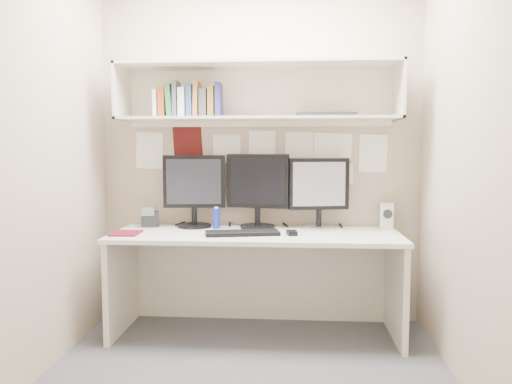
# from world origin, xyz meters

# --- Properties ---
(floor) EXTENTS (2.40, 2.00, 0.01)m
(floor) POSITION_xyz_m (0.00, 0.00, 0.00)
(floor) COLOR #47474C
(floor) RESTS_ON ground
(wall_back) EXTENTS (2.40, 0.02, 2.60)m
(wall_back) POSITION_xyz_m (0.00, 1.00, 1.30)
(wall_back) COLOR tan
(wall_back) RESTS_ON ground
(wall_front) EXTENTS (2.40, 0.02, 2.60)m
(wall_front) POSITION_xyz_m (0.00, -1.00, 1.30)
(wall_front) COLOR tan
(wall_front) RESTS_ON ground
(wall_left) EXTENTS (0.02, 2.00, 2.60)m
(wall_left) POSITION_xyz_m (-1.20, 0.00, 1.30)
(wall_left) COLOR tan
(wall_left) RESTS_ON ground
(wall_right) EXTENTS (0.02, 2.00, 2.60)m
(wall_right) POSITION_xyz_m (1.20, 0.00, 1.30)
(wall_right) COLOR tan
(wall_right) RESTS_ON ground
(desk) EXTENTS (2.00, 0.70, 0.73)m
(desk) POSITION_xyz_m (0.00, 0.65, 0.37)
(desk) COLOR silver
(desk) RESTS_ON floor
(overhead_hutch) EXTENTS (2.00, 0.38, 0.40)m
(overhead_hutch) POSITION_xyz_m (0.00, 0.86, 1.72)
(overhead_hutch) COLOR beige
(overhead_hutch) RESTS_ON wall_back
(pinned_papers) EXTENTS (1.92, 0.01, 0.48)m
(pinned_papers) POSITION_xyz_m (0.00, 0.99, 1.25)
(pinned_papers) COLOR white
(pinned_papers) RESTS_ON wall_back
(monitor_left) EXTENTS (0.46, 0.25, 0.54)m
(monitor_left) POSITION_xyz_m (-0.48, 0.87, 1.02)
(monitor_left) COLOR black
(monitor_left) RESTS_ON desk
(monitor_center) EXTENTS (0.47, 0.26, 0.54)m
(monitor_center) POSITION_xyz_m (-0.01, 0.87, 1.02)
(monitor_center) COLOR black
(monitor_center) RESTS_ON desk
(monitor_right) EXTENTS (0.44, 0.24, 0.52)m
(monitor_right) POSITION_xyz_m (0.45, 0.87, 1.01)
(monitor_right) COLOR #A5A5AA
(monitor_right) RESTS_ON desk
(keyboard) EXTENTS (0.52, 0.27, 0.02)m
(keyboard) POSITION_xyz_m (-0.09, 0.55, 0.74)
(keyboard) COLOR black
(keyboard) RESTS_ON desk
(mouse) EXTENTS (0.08, 0.11, 0.03)m
(mouse) POSITION_xyz_m (0.25, 0.56, 0.75)
(mouse) COLOR black
(mouse) RESTS_ON desk
(speaker) EXTENTS (0.11, 0.11, 0.19)m
(speaker) POSITION_xyz_m (0.94, 0.90, 0.83)
(speaker) COLOR #BAB9B5
(speaker) RESTS_ON desk
(blue_bottle) EXTENTS (0.05, 0.05, 0.16)m
(blue_bottle) POSITION_xyz_m (-0.30, 0.80, 0.81)
(blue_bottle) COLOR #152696
(blue_bottle) RESTS_ON desk
(maroon_notebook) EXTENTS (0.19, 0.23, 0.01)m
(maroon_notebook) POSITION_xyz_m (-0.89, 0.52, 0.74)
(maroon_notebook) COLOR #5A0F1A
(maroon_notebook) RESTS_ON desk
(desk_phone) EXTENTS (0.15, 0.15, 0.15)m
(desk_phone) POSITION_xyz_m (-0.82, 0.86, 0.79)
(desk_phone) COLOR black
(desk_phone) RESTS_ON desk
(book_stack) EXTENTS (0.48, 0.16, 0.26)m
(book_stack) POSITION_xyz_m (-0.50, 0.82, 1.65)
(book_stack) COLOR white
(book_stack) RESTS_ON overhead_hutch
(hutch_tray) EXTENTS (0.43, 0.21, 0.03)m
(hutch_tray) POSITION_xyz_m (0.49, 0.79, 1.55)
(hutch_tray) COLOR black
(hutch_tray) RESTS_ON overhead_hutch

